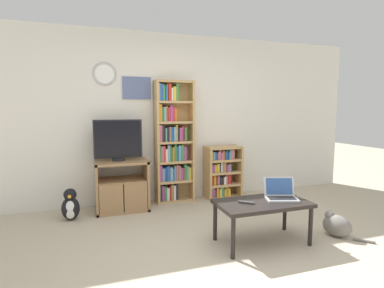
% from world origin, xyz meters
% --- Properties ---
extents(ground_plane, '(18.00, 18.00, 0.00)m').
position_xyz_m(ground_plane, '(0.00, 0.00, 0.00)').
color(ground_plane, '#BCAD93').
extents(wall_back, '(6.57, 0.09, 2.60)m').
position_xyz_m(wall_back, '(-0.01, 2.30, 1.31)').
color(wall_back, silver).
rests_on(wall_back, ground_plane).
extents(tv_stand, '(0.73, 0.51, 0.72)m').
position_xyz_m(tv_stand, '(-0.79, 1.98, 0.36)').
color(tv_stand, '#9E754C').
rests_on(tv_stand, ground_plane).
extents(television, '(0.67, 0.18, 0.58)m').
position_xyz_m(television, '(-0.82, 2.00, 1.01)').
color(television, black).
rests_on(television, tv_stand).
extents(bookshelf_tall, '(0.59, 0.24, 1.87)m').
position_xyz_m(bookshelf_tall, '(0.01, 2.15, 0.91)').
color(bookshelf_tall, tan).
rests_on(bookshelf_tall, ground_plane).
extents(bookshelf_short, '(0.58, 0.32, 0.84)m').
position_xyz_m(bookshelf_short, '(0.82, 2.11, 0.42)').
color(bookshelf_short, tan).
rests_on(bookshelf_short, ground_plane).
extents(coffee_table, '(0.99, 0.53, 0.46)m').
position_xyz_m(coffee_table, '(0.54, 0.40, 0.41)').
color(coffee_table, black).
rests_on(coffee_table, ground_plane).
extents(laptop, '(0.39, 0.34, 0.23)m').
position_xyz_m(laptop, '(0.78, 0.42, 0.52)').
color(laptop, '#B7BABC').
rests_on(laptop, coffee_table).
extents(remote_near_laptop, '(0.15, 0.14, 0.02)m').
position_xyz_m(remote_near_laptop, '(0.35, 0.40, 0.47)').
color(remote_near_laptop, '#38383A').
rests_on(remote_near_laptop, coffee_table).
extents(cat, '(0.41, 0.49, 0.29)m').
position_xyz_m(cat, '(1.44, 0.28, 0.13)').
color(cat, slate).
rests_on(cat, ground_plane).
extents(penguin_figurine, '(0.23, 0.20, 0.42)m').
position_xyz_m(penguin_figurine, '(-1.47, 1.77, 0.19)').
color(penguin_figurine, black).
rests_on(penguin_figurine, ground_plane).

